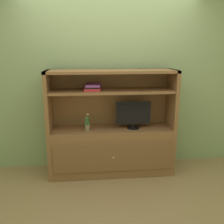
{
  "coord_description": "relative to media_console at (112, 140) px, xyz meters",
  "views": [
    {
      "loc": [
        -0.32,
        -2.87,
        1.75
      ],
      "look_at": [
        0.0,
        0.35,
        0.93
      ],
      "focal_mm": 38.99,
      "sensor_mm": 36.0,
      "label": 1
    }
  ],
  "objects": [
    {
      "name": "media_console",
      "position": [
        0.0,
        0.0,
        0.0
      ],
      "size": [
        1.76,
        0.49,
        1.49
      ],
      "color": "brown",
      "rests_on": "ground_plane"
    },
    {
      "name": "potted_plant",
      "position": [
        -0.34,
        -0.06,
        0.24
      ],
      "size": [
        0.08,
        0.14,
        0.24
      ],
      "color": "#8C7251",
      "rests_on": "media_console"
    },
    {
      "name": "magazine_stack",
      "position": [
        -0.26,
        -0.0,
        0.77
      ],
      "size": [
        0.24,
        0.33,
        0.08
      ],
      "color": "red",
      "rests_on": "media_console"
    },
    {
      "name": "tv_monitor",
      "position": [
        0.3,
        -0.03,
        0.39
      ],
      "size": [
        0.49,
        0.18,
        0.38
      ],
      "color": "black",
      "rests_on": "media_console"
    },
    {
      "name": "painted_rear_wall",
      "position": [
        0.0,
        0.35,
        0.91
      ],
      "size": [
        6.0,
        0.1,
        2.8
      ],
      "primitive_type": "cube",
      "color": "#8C9E6B",
      "rests_on": "ground_plane"
    },
    {
      "name": "ground_plane",
      "position": [
        0.0,
        -0.4,
        -0.49
      ],
      "size": [
        8.0,
        8.0,
        0.0
      ],
      "primitive_type": "plane",
      "color": "#99754C"
    }
  ]
}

